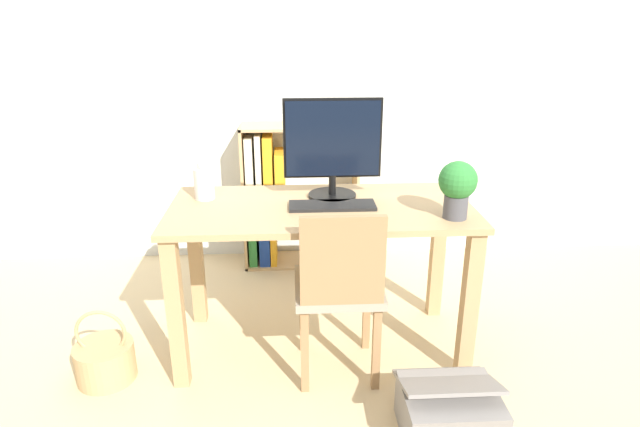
{
  "coord_description": "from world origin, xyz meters",
  "views": [
    {
      "loc": [
        -0.14,
        -2.39,
        1.63
      ],
      "look_at": [
        0.0,
        0.1,
        0.7
      ],
      "focal_mm": 30.0,
      "sensor_mm": 36.0,
      "label": 1
    }
  ],
  "objects_px": {
    "chair": "(339,287)",
    "potted_plant": "(457,186)",
    "vase": "(204,182)",
    "keyboard": "(332,206)",
    "monitor": "(333,145)",
    "bookshelf": "(279,196)",
    "storage_box": "(449,412)",
    "basket": "(105,360)"
  },
  "relations": [
    {
      "from": "vase",
      "to": "basket",
      "type": "distance_m",
      "value": 0.96
    },
    {
      "from": "potted_plant",
      "to": "chair",
      "type": "relative_size",
      "value": 0.3
    },
    {
      "from": "chair",
      "to": "potted_plant",
      "type": "bearing_deg",
      "value": 11.72
    },
    {
      "from": "monitor",
      "to": "chair",
      "type": "bearing_deg",
      "value": -89.19
    },
    {
      "from": "vase",
      "to": "storage_box",
      "type": "distance_m",
      "value": 1.52
    },
    {
      "from": "monitor",
      "to": "bookshelf",
      "type": "xyz_separation_m",
      "value": [
        -0.29,
        0.88,
        -0.55
      ]
    },
    {
      "from": "vase",
      "to": "keyboard",
      "type": "bearing_deg",
      "value": -14.51
    },
    {
      "from": "monitor",
      "to": "basket",
      "type": "relative_size",
      "value": 1.34
    },
    {
      "from": "keyboard",
      "to": "chair",
      "type": "xyz_separation_m",
      "value": [
        0.02,
        -0.24,
        -0.3
      ]
    },
    {
      "from": "keyboard",
      "to": "chair",
      "type": "height_order",
      "value": "chair"
    },
    {
      "from": "chair",
      "to": "storage_box",
      "type": "distance_m",
      "value": 0.69
    },
    {
      "from": "potted_plant",
      "to": "storage_box",
      "type": "distance_m",
      "value": 0.95
    },
    {
      "from": "keyboard",
      "to": "storage_box",
      "type": "bearing_deg",
      "value": -56.17
    },
    {
      "from": "bookshelf",
      "to": "storage_box",
      "type": "bearing_deg",
      "value": -67.16
    },
    {
      "from": "basket",
      "to": "storage_box",
      "type": "relative_size",
      "value": 0.93
    },
    {
      "from": "potted_plant",
      "to": "keyboard",
      "type": "bearing_deg",
      "value": 162.58
    },
    {
      "from": "keyboard",
      "to": "potted_plant",
      "type": "relative_size",
      "value": 1.57
    },
    {
      "from": "keyboard",
      "to": "vase",
      "type": "height_order",
      "value": "vase"
    },
    {
      "from": "monitor",
      "to": "keyboard",
      "type": "bearing_deg",
      "value": -94.23
    },
    {
      "from": "monitor",
      "to": "bookshelf",
      "type": "relative_size",
      "value": 0.51
    },
    {
      "from": "vase",
      "to": "potted_plant",
      "type": "relative_size",
      "value": 0.77
    },
    {
      "from": "bookshelf",
      "to": "storage_box",
      "type": "xyz_separation_m",
      "value": [
        0.71,
        -1.68,
        -0.38
      ]
    },
    {
      "from": "vase",
      "to": "basket",
      "type": "relative_size",
      "value": 0.55
    },
    {
      "from": "vase",
      "to": "chair",
      "type": "xyz_separation_m",
      "value": [
        0.64,
        -0.4,
        -0.38
      ]
    },
    {
      "from": "potted_plant",
      "to": "chair",
      "type": "distance_m",
      "value": 0.69
    },
    {
      "from": "monitor",
      "to": "chair",
      "type": "distance_m",
      "value": 0.68
    },
    {
      "from": "keyboard",
      "to": "basket",
      "type": "xyz_separation_m",
      "value": [
        -1.09,
        -0.2,
        -0.68
      ]
    },
    {
      "from": "keyboard",
      "to": "chair",
      "type": "relative_size",
      "value": 0.47
    },
    {
      "from": "chair",
      "to": "bookshelf",
      "type": "height_order",
      "value": "bookshelf"
    },
    {
      "from": "vase",
      "to": "potted_plant",
      "type": "bearing_deg",
      "value": -15.87
    },
    {
      "from": "basket",
      "to": "bookshelf",
      "type": "bearing_deg",
      "value": 56.56
    },
    {
      "from": "monitor",
      "to": "potted_plant",
      "type": "xyz_separation_m",
      "value": [
        0.53,
        -0.32,
        -0.11
      ]
    },
    {
      "from": "keyboard",
      "to": "vase",
      "type": "distance_m",
      "value": 0.64
    },
    {
      "from": "keyboard",
      "to": "storage_box",
      "type": "distance_m",
      "value": 1.03
    },
    {
      "from": "potted_plant",
      "to": "bookshelf",
      "type": "relative_size",
      "value": 0.27
    },
    {
      "from": "potted_plant",
      "to": "storage_box",
      "type": "relative_size",
      "value": 0.66
    },
    {
      "from": "bookshelf",
      "to": "basket",
      "type": "relative_size",
      "value": 2.64
    },
    {
      "from": "monitor",
      "to": "potted_plant",
      "type": "bearing_deg",
      "value": -31.47
    },
    {
      "from": "keyboard",
      "to": "basket",
      "type": "relative_size",
      "value": 1.11
    },
    {
      "from": "monitor",
      "to": "vase",
      "type": "height_order",
      "value": "monitor"
    },
    {
      "from": "basket",
      "to": "storage_box",
      "type": "xyz_separation_m",
      "value": [
        1.52,
        -0.45,
        0.01
      ]
    },
    {
      "from": "potted_plant",
      "to": "chair",
      "type": "xyz_separation_m",
      "value": [
        -0.52,
        -0.07,
        -0.45
      ]
    }
  ]
}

